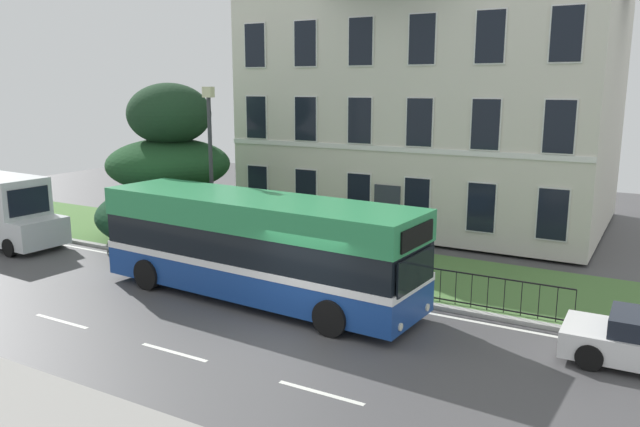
{
  "coord_description": "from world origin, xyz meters",
  "views": [
    {
      "loc": [
        7.8,
        -12.04,
        6.22
      ],
      "look_at": [
        -1.96,
        5.14,
        2.12
      ],
      "focal_mm": 34.89,
      "sensor_mm": 36.0,
      "label": 1
    }
  ],
  "objects_px": {
    "single_decker_bus": "(256,246)",
    "street_lamp_post": "(211,161)",
    "litter_bin": "(280,253)",
    "white_panel_van": "(3,210)",
    "evergreen_tree": "(170,183)",
    "georgian_townhouse": "(436,81)"
  },
  "relations": [
    {
      "from": "evergreen_tree",
      "to": "street_lamp_post",
      "type": "height_order",
      "value": "evergreen_tree"
    },
    {
      "from": "georgian_townhouse",
      "to": "litter_bin",
      "type": "bearing_deg",
      "value": -97.97
    },
    {
      "from": "single_decker_bus",
      "to": "street_lamp_post",
      "type": "xyz_separation_m",
      "value": [
        -3.65,
        2.48,
        2.01
      ]
    },
    {
      "from": "evergreen_tree",
      "to": "white_panel_van",
      "type": "bearing_deg",
      "value": -143.38
    },
    {
      "from": "litter_bin",
      "to": "evergreen_tree",
      "type": "bearing_deg",
      "value": 165.95
    },
    {
      "from": "white_panel_van",
      "to": "street_lamp_post",
      "type": "relative_size",
      "value": 0.84
    },
    {
      "from": "street_lamp_post",
      "to": "georgian_townhouse",
      "type": "bearing_deg",
      "value": 68.6
    },
    {
      "from": "georgian_townhouse",
      "to": "white_panel_van",
      "type": "distance_m",
      "value": 19.11
    },
    {
      "from": "single_decker_bus",
      "to": "litter_bin",
      "type": "relative_size",
      "value": 9.98
    },
    {
      "from": "white_panel_van",
      "to": "georgian_townhouse",
      "type": "bearing_deg",
      "value": 48.22
    },
    {
      "from": "georgian_townhouse",
      "to": "white_panel_van",
      "type": "bearing_deg",
      "value": -134.71
    },
    {
      "from": "evergreen_tree",
      "to": "white_panel_van",
      "type": "distance_m",
      "value": 6.54
    },
    {
      "from": "georgian_townhouse",
      "to": "evergreen_tree",
      "type": "relative_size",
      "value": 2.39
    },
    {
      "from": "white_panel_van",
      "to": "street_lamp_post",
      "type": "height_order",
      "value": "street_lamp_post"
    },
    {
      "from": "single_decker_bus",
      "to": "street_lamp_post",
      "type": "height_order",
      "value": "street_lamp_post"
    },
    {
      "from": "single_decker_bus",
      "to": "evergreen_tree",
      "type": "bearing_deg",
      "value": 153.41
    },
    {
      "from": "georgian_townhouse",
      "to": "street_lamp_post",
      "type": "distance_m",
      "value": 12.04
    },
    {
      "from": "evergreen_tree",
      "to": "street_lamp_post",
      "type": "bearing_deg",
      "value": -25.44
    },
    {
      "from": "evergreen_tree",
      "to": "georgian_townhouse",
      "type": "bearing_deg",
      "value": 49.93
    },
    {
      "from": "street_lamp_post",
      "to": "evergreen_tree",
      "type": "bearing_deg",
      "value": 154.56
    },
    {
      "from": "white_panel_van",
      "to": "street_lamp_post",
      "type": "bearing_deg",
      "value": 17.07
    },
    {
      "from": "single_decker_bus",
      "to": "white_panel_van",
      "type": "xyz_separation_m",
      "value": [
        -12.35,
        0.29,
        -0.22
      ]
    }
  ]
}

